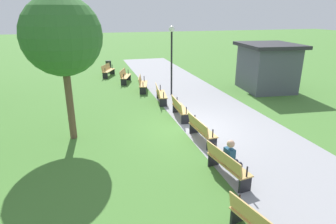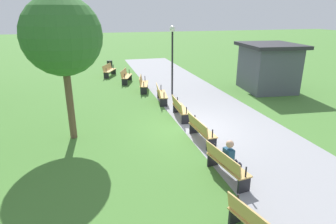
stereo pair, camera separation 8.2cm
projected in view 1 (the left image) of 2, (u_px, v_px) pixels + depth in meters
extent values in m
plane|color=#477A33|center=(191.00, 128.00, 11.80)|extent=(120.00, 120.00, 0.00)
cube|color=#939399|center=(228.00, 124.00, 12.24)|extent=(37.47, 4.20, 0.01)
cube|color=tan|center=(109.00, 70.00, 21.12)|extent=(1.68, 1.09, 0.04)
cube|color=tan|center=(106.00, 67.00, 21.07)|extent=(1.54, 0.78, 0.40)
cube|color=black|center=(112.00, 72.00, 21.91)|extent=(0.21, 0.36, 0.43)
cylinder|color=black|center=(112.00, 66.00, 21.77)|extent=(0.06, 0.06, 0.30)
cube|color=black|center=(105.00, 76.00, 20.48)|extent=(0.21, 0.36, 0.43)
cylinder|color=black|center=(105.00, 70.00, 20.35)|extent=(0.06, 0.06, 0.30)
cube|color=tan|center=(126.00, 76.00, 19.22)|extent=(1.70, 0.96, 0.04)
cube|color=tan|center=(123.00, 73.00, 19.15)|extent=(1.59, 0.64, 0.40)
cube|color=black|center=(128.00, 77.00, 20.01)|extent=(0.18, 0.37, 0.43)
cylinder|color=black|center=(128.00, 72.00, 19.88)|extent=(0.06, 0.06, 0.30)
cube|color=black|center=(124.00, 82.00, 18.57)|extent=(0.18, 0.37, 0.43)
cylinder|color=black|center=(124.00, 76.00, 18.44)|extent=(0.06, 0.06, 0.30)
cube|color=tan|center=(143.00, 84.00, 17.18)|extent=(1.71, 0.82, 0.04)
cube|color=tan|center=(140.00, 80.00, 17.10)|extent=(1.63, 0.49, 0.40)
cube|color=black|center=(144.00, 85.00, 17.98)|extent=(0.15, 0.38, 0.43)
cylinder|color=black|center=(144.00, 78.00, 17.85)|extent=(0.05, 0.05, 0.30)
cube|color=black|center=(143.00, 91.00, 16.54)|extent=(0.15, 0.38, 0.43)
cylinder|color=black|center=(143.00, 84.00, 16.41)|extent=(0.05, 0.05, 0.30)
cube|color=tan|center=(162.00, 94.00, 15.04)|extent=(1.69, 0.67, 0.04)
cube|color=tan|center=(158.00, 90.00, 14.93)|extent=(1.65, 0.34, 0.40)
cube|color=black|center=(160.00, 94.00, 15.83)|extent=(0.11, 0.38, 0.43)
cylinder|color=black|center=(160.00, 88.00, 15.70)|extent=(0.05, 0.05, 0.30)
cube|color=black|center=(163.00, 103.00, 14.40)|extent=(0.11, 0.38, 0.43)
cylinder|color=black|center=(164.00, 95.00, 14.27)|extent=(0.05, 0.05, 0.30)
cube|color=tan|center=(181.00, 108.00, 12.80)|extent=(1.67, 0.52, 0.04)
cube|color=tan|center=(177.00, 104.00, 12.68)|extent=(1.65, 0.18, 0.40)
cube|color=black|center=(177.00, 108.00, 13.58)|extent=(0.08, 0.38, 0.43)
cylinder|color=black|center=(177.00, 100.00, 13.45)|extent=(0.05, 0.05, 0.30)
cube|color=black|center=(186.00, 119.00, 12.17)|extent=(0.08, 0.38, 0.43)
cylinder|color=black|center=(186.00, 110.00, 12.05)|extent=(0.05, 0.05, 0.30)
cube|color=tan|center=(203.00, 130.00, 10.49)|extent=(1.67, 0.52, 0.04)
cube|color=tan|center=(198.00, 124.00, 10.35)|extent=(1.65, 0.18, 0.40)
cube|color=black|center=(194.00, 128.00, 11.25)|extent=(0.08, 0.38, 0.43)
cylinder|color=black|center=(195.00, 119.00, 11.12)|extent=(0.05, 0.05, 0.30)
cube|color=black|center=(212.00, 144.00, 9.88)|extent=(0.08, 0.38, 0.43)
cylinder|color=black|center=(213.00, 133.00, 9.76)|extent=(0.05, 0.05, 0.30)
cube|color=tan|center=(229.00, 164.00, 8.12)|extent=(1.69, 0.67, 0.04)
cube|color=tan|center=(223.00, 158.00, 7.97)|extent=(1.65, 0.34, 0.40)
cube|color=black|center=(214.00, 159.00, 8.86)|extent=(0.11, 0.38, 0.43)
cylinder|color=black|center=(215.00, 148.00, 8.74)|extent=(0.05, 0.05, 0.30)
cube|color=black|center=(245.00, 185.00, 7.54)|extent=(0.11, 0.38, 0.43)
cylinder|color=black|center=(247.00, 172.00, 7.42)|extent=(0.05, 0.05, 0.30)
cube|color=tan|center=(259.00, 221.00, 5.56)|extent=(1.63, 0.49, 0.40)
cube|color=black|center=(237.00, 215.00, 6.44)|extent=(0.15, 0.38, 0.43)
cylinder|color=black|center=(239.00, 200.00, 6.31)|extent=(0.05, 0.05, 0.30)
cube|color=navy|center=(229.00, 157.00, 8.01)|extent=(0.35, 0.24, 0.50)
sphere|color=tan|center=(231.00, 144.00, 7.89)|extent=(0.22, 0.22, 0.22)
cylinder|color=#23232D|center=(232.00, 162.00, 8.25)|extent=(0.18, 0.37, 0.13)
cylinder|color=#23232D|center=(236.00, 168.00, 8.39)|extent=(0.12, 0.12, 0.43)
cylinder|color=#23232D|center=(236.00, 165.00, 8.09)|extent=(0.18, 0.37, 0.13)
cylinder|color=#23232D|center=(240.00, 170.00, 8.23)|extent=(0.12, 0.12, 0.43)
cylinder|color=brown|center=(70.00, 102.00, 10.44)|extent=(0.26, 0.26, 2.89)
sphere|color=#336B2D|center=(62.00, 36.00, 9.66)|extent=(2.74, 2.74, 2.74)
cylinder|color=black|center=(172.00, 64.00, 15.97)|extent=(0.10, 0.10, 3.55)
sphere|color=white|center=(172.00, 29.00, 15.34)|extent=(0.32, 0.32, 0.32)
cylinder|color=black|center=(109.00, 66.00, 22.92)|extent=(0.44, 0.44, 0.87)
cube|color=#4C515B|center=(267.00, 69.00, 17.22)|extent=(3.23, 2.92, 2.60)
cube|color=#28282D|center=(270.00, 45.00, 16.75)|extent=(3.77, 3.47, 0.20)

